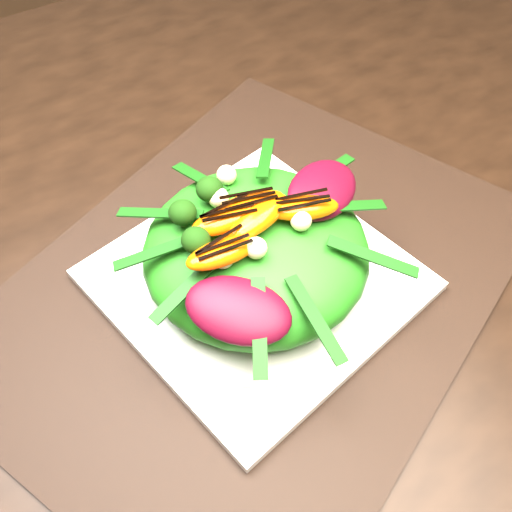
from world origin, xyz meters
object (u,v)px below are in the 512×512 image
dining_table (303,159)px  plate_base (256,280)px  orange_segment (225,224)px  lettuce_mound (256,251)px  placemat (256,284)px  salad_bowl (256,271)px

dining_table → plate_base: 0.21m
plate_base → orange_segment: (-0.02, 0.01, 0.09)m
lettuce_mound → placemat: bearing=180.0°
lettuce_mound → orange_segment: bearing=157.8°
lettuce_mound → plate_base: bearing=0.0°
placemat → plate_base: (0.00, 0.00, 0.01)m
dining_table → placemat: 0.20m
salad_bowl → orange_segment: size_ratio=3.54×
orange_segment → placemat: bearing=-22.2°
plate_base → lettuce_mound: lettuce_mound is taller
salad_bowl → orange_segment: (-0.02, 0.01, 0.07)m
placemat → salad_bowl: (0.00, 0.00, 0.02)m
plate_base → salad_bowl: bearing=180.0°
salad_bowl → lettuce_mound: 0.03m
plate_base → placemat: bearing=180.0°
placemat → lettuce_mound: lettuce_mound is taller
dining_table → salad_bowl: size_ratio=7.05×
placemat → orange_segment: orange_segment is taller
placemat → orange_segment: size_ratio=7.99×
lettuce_mound → dining_table: bearing=43.5°
dining_table → salad_bowl: (-0.15, -0.14, 0.04)m
placemat → plate_base: bearing=0.0°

